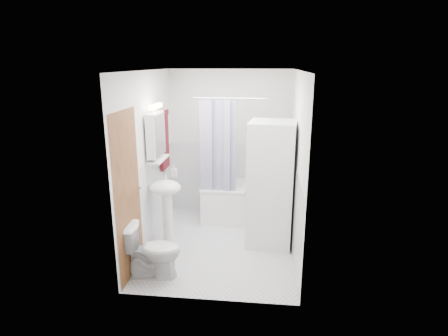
# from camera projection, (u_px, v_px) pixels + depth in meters

# --- Properties ---
(floor) EXTENTS (2.60, 2.60, 0.00)m
(floor) POSITION_uv_depth(u_px,v_px,m) (221.00, 244.00, 5.33)
(floor) COLOR silver
(floor) RESTS_ON ground
(room_walls) EXTENTS (2.60, 2.60, 2.60)m
(room_walls) POSITION_uv_depth(u_px,v_px,m) (221.00, 142.00, 4.93)
(room_walls) COLOR white
(room_walls) RESTS_ON ground
(wainscot) EXTENTS (1.98, 2.58, 2.58)m
(wainscot) POSITION_uv_depth(u_px,v_px,m) (223.00, 197.00, 5.45)
(wainscot) COLOR white
(wainscot) RESTS_ON ground
(door) EXTENTS (0.05, 2.00, 2.00)m
(door) POSITION_uv_depth(u_px,v_px,m) (140.00, 188.00, 4.63)
(door) COLOR brown
(door) RESTS_ON ground
(bathtub) EXTENTS (1.57, 0.74, 0.60)m
(bathtub) POSITION_uv_depth(u_px,v_px,m) (251.00, 201.00, 6.08)
(bathtub) COLOR white
(bathtub) RESTS_ON ground
(tub_spout) EXTENTS (0.04, 0.12, 0.04)m
(tub_spout) POSITION_uv_depth(u_px,v_px,m) (264.00, 161.00, 6.22)
(tub_spout) COLOR silver
(tub_spout) RESTS_ON room_walls
(curtain_rod) EXTENTS (1.75, 0.02, 0.02)m
(curtain_rod) POSITION_uv_depth(u_px,v_px,m) (252.00, 99.00, 5.33)
(curtain_rod) COLOR silver
(curtain_rod) RESTS_ON room_walls
(shower_curtain) EXTENTS (0.55, 0.02, 1.45)m
(shower_curtain) POSITION_uv_depth(u_px,v_px,m) (218.00, 149.00, 5.59)
(shower_curtain) COLOR #15154A
(shower_curtain) RESTS_ON curtain_rod
(sink) EXTENTS (0.44, 0.37, 1.04)m
(sink) POSITION_uv_depth(u_px,v_px,m) (166.00, 198.00, 5.15)
(sink) COLOR white
(sink) RESTS_ON ground
(medicine_cabinet) EXTENTS (0.13, 0.50, 0.71)m
(medicine_cabinet) POSITION_uv_depth(u_px,v_px,m) (156.00, 133.00, 5.10)
(medicine_cabinet) COLOR white
(medicine_cabinet) RESTS_ON room_walls
(shelf) EXTENTS (0.18, 0.54, 0.02)m
(shelf) POSITION_uv_depth(u_px,v_px,m) (158.00, 159.00, 5.19)
(shelf) COLOR silver
(shelf) RESTS_ON room_walls
(shower_caddy) EXTENTS (0.22, 0.06, 0.02)m
(shower_caddy) POSITION_uv_depth(u_px,v_px,m) (268.00, 148.00, 6.14)
(shower_caddy) COLOR silver
(shower_caddy) RESTS_ON room_walls
(towel) EXTENTS (0.07, 0.37, 0.90)m
(towel) POSITION_uv_depth(u_px,v_px,m) (164.00, 139.00, 5.65)
(towel) COLOR #511426
(towel) RESTS_ON room_walls
(washer_dryer) EXTENTS (0.69, 0.68, 1.75)m
(washer_dryer) POSITION_uv_depth(u_px,v_px,m) (271.00, 184.00, 5.17)
(washer_dryer) COLOR white
(washer_dryer) RESTS_ON ground
(toilet) EXTENTS (0.71, 0.44, 0.66)m
(toilet) POSITION_uv_depth(u_px,v_px,m) (152.00, 251.00, 4.46)
(toilet) COLOR white
(toilet) RESTS_ON ground
(soap_pump) EXTENTS (0.08, 0.17, 0.08)m
(soap_pump) POSITION_uv_depth(u_px,v_px,m) (174.00, 174.00, 5.39)
(soap_pump) COLOR gray
(soap_pump) RESTS_ON sink
(shelf_bottle) EXTENTS (0.07, 0.18, 0.07)m
(shelf_bottle) POSITION_uv_depth(u_px,v_px,m) (155.00, 159.00, 5.04)
(shelf_bottle) COLOR gray
(shelf_bottle) RESTS_ON shelf
(shelf_cup) EXTENTS (0.10, 0.09, 0.10)m
(shelf_cup) POSITION_uv_depth(u_px,v_px,m) (160.00, 153.00, 5.29)
(shelf_cup) COLOR gray
(shelf_cup) RESTS_ON shelf
(shampoo_a) EXTENTS (0.13, 0.17, 0.13)m
(shampoo_a) POSITION_uv_depth(u_px,v_px,m) (251.00, 143.00, 6.15)
(shampoo_a) COLOR gray
(shampoo_a) RESTS_ON shower_caddy
(shampoo_b) EXTENTS (0.08, 0.21, 0.08)m
(shampoo_b) POSITION_uv_depth(u_px,v_px,m) (258.00, 144.00, 6.14)
(shampoo_b) COLOR navy
(shampoo_b) RESTS_ON shower_caddy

